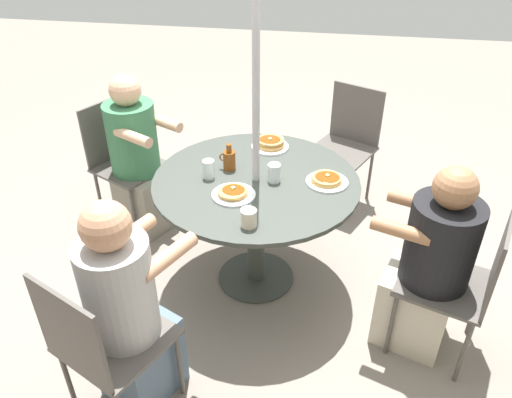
{
  "coord_description": "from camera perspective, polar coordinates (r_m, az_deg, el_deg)",
  "views": [
    {
      "loc": [
        -0.41,
        2.43,
        2.25
      ],
      "look_at": [
        0.0,
        0.0,
        0.62
      ],
      "focal_mm": 35.0,
      "sensor_mm": 36.0,
      "label": 1
    }
  ],
  "objects": [
    {
      "name": "ground_plane",
      "position": [
        3.33,
        -0.0,
        -8.92
      ],
      "size": [
        12.0,
        12.0,
        0.0
      ],
      "primitive_type": "plane",
      "color": "gray"
    },
    {
      "name": "diner_east",
      "position": [
        2.77,
        19.11,
        -7.59
      ],
      "size": [
        0.54,
        0.47,
        1.13
      ],
      "rotation": [
        0.0,
        0.0,
        -1.91
      ],
      "color": "beige",
      "rests_on": "ground"
    },
    {
      "name": "pancake_plate_b",
      "position": [
        2.87,
        8.08,
        2.17
      ],
      "size": [
        0.24,
        0.24,
        0.05
      ],
      "color": "white",
      "rests_on": "patio_table"
    },
    {
      "name": "diner_north",
      "position": [
        2.42,
        -14.36,
        -12.66
      ],
      "size": [
        0.49,
        0.56,
        1.17
      ],
      "rotation": [
        0.0,
        0.0,
        -3.58
      ],
      "color": "slate",
      "rests_on": "ground"
    },
    {
      "name": "diner_west",
      "position": [
        3.62,
        -13.31,
        4.15
      ],
      "size": [
        0.56,
        0.5,
        1.16
      ],
      "rotation": [
        0.0,
        0.0,
        1.11
      ],
      "color": "gray",
      "rests_on": "ground"
    },
    {
      "name": "coffee_cup",
      "position": [
        2.48,
        -0.83,
        -2.16
      ],
      "size": [
        0.08,
        0.08,
        0.1
      ],
      "color": "beige",
      "rests_on": "patio_table"
    },
    {
      "name": "syrup_bottle",
      "position": [
        2.96,
        -3.09,
        4.54
      ],
      "size": [
        0.1,
        0.07,
        0.16
      ],
      "color": "brown",
      "rests_on": "patio_table"
    },
    {
      "name": "drinking_glass_a",
      "position": [
        2.88,
        -5.43,
        3.42
      ],
      "size": [
        0.07,
        0.07,
        0.11
      ],
      "primitive_type": "cylinder",
      "color": "silver",
      "rests_on": "patio_table"
    },
    {
      "name": "patio_chair_west",
      "position": [
        3.74,
        -15.1,
        4.79
      ],
      "size": [
        0.59,
        0.59,
        0.91
      ],
      "rotation": [
        0.0,
        0.0,
        1.11
      ],
      "color": "#514C47",
      "rests_on": "ground"
    },
    {
      "name": "patio_table",
      "position": [
        2.95,
        -0.0,
        0.09
      ],
      "size": [
        1.2,
        1.2,
        0.76
      ],
      "color": "#383D38",
      "rests_on": "ground"
    },
    {
      "name": "patio_chair_east",
      "position": [
        2.76,
        22.7,
        -8.43
      ],
      "size": [
        0.56,
        0.56,
        0.91
      ],
      "rotation": [
        0.0,
        0.0,
        -1.91
      ],
      "color": "#514C47",
      "rests_on": "ground"
    },
    {
      "name": "patio_chair_south",
      "position": [
        3.91,
        10.38,
        6.75
      ],
      "size": [
        0.58,
        0.58,
        0.91
      ],
      "rotation": [
        0.0,
        0.0,
        -0.45
      ],
      "color": "#514C47",
      "rests_on": "ground"
    },
    {
      "name": "umbrella_pole",
      "position": [
        2.71,
        -0.0,
        8.75
      ],
      "size": [
        0.04,
        0.04,
        2.23
      ],
      "primitive_type": "cylinder",
      "color": "#ADADB2",
      "rests_on": "ground"
    },
    {
      "name": "patio_chair_north",
      "position": [
        2.37,
        -17.43,
        -15.38
      ],
      "size": [
        0.58,
        0.58,
        0.91
      ],
      "rotation": [
        0.0,
        0.0,
        -3.58
      ],
      "color": "#514C47",
      "rests_on": "ground"
    },
    {
      "name": "drinking_glass_b",
      "position": [
        2.84,
        2.09,
        3.02
      ],
      "size": [
        0.07,
        0.07,
        0.11
      ],
      "primitive_type": "cylinder",
      "color": "silver",
      "rests_on": "patio_table"
    },
    {
      "name": "pancake_plate_a",
      "position": [
        3.21,
        1.64,
        6.33
      ],
      "size": [
        0.24,
        0.24,
        0.07
      ],
      "color": "white",
      "rests_on": "patio_table"
    },
    {
      "name": "pancake_plate_c",
      "position": [
        2.73,
        -2.59,
        0.68
      ],
      "size": [
        0.24,
        0.24,
        0.05
      ],
      "color": "white",
      "rests_on": "patio_table"
    }
  ]
}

